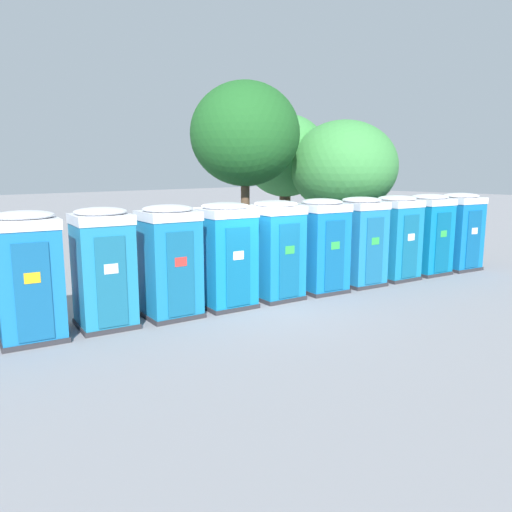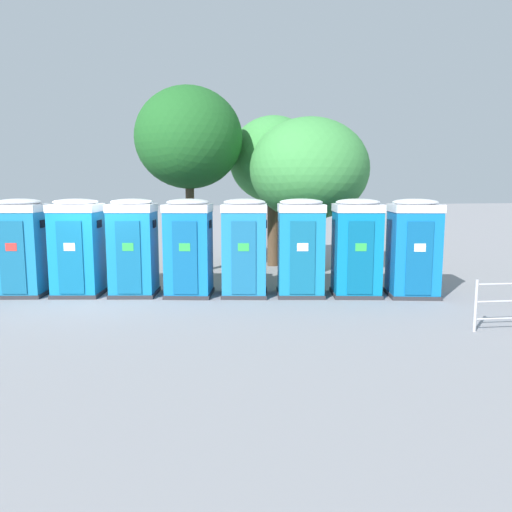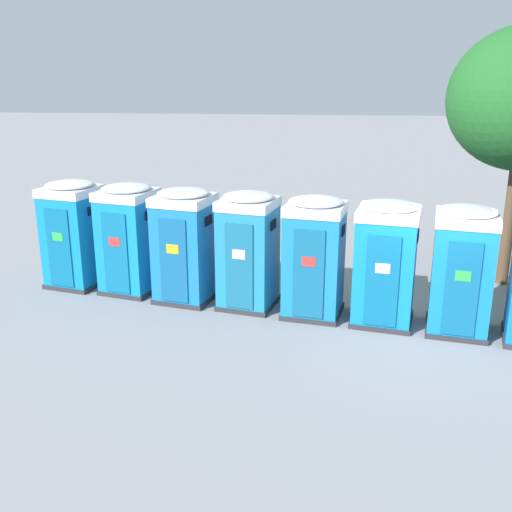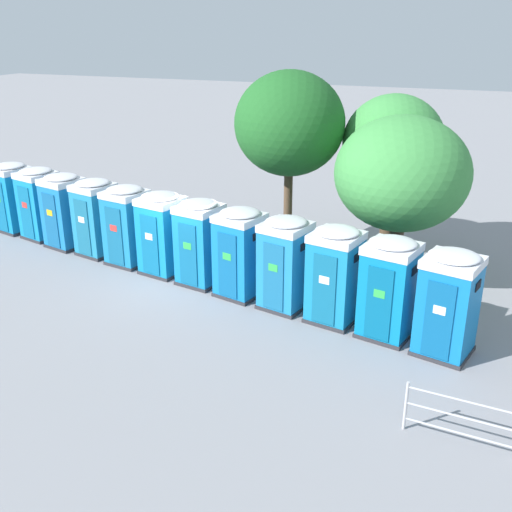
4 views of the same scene
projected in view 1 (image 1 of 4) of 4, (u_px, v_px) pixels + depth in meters
ground_plane at (255, 304)px, 12.45m from camera, size 120.00×120.00×0.00m
portapotty_2 at (28, 276)px, 9.63m from camera, size 1.45×1.44×2.54m
portapotty_3 at (103, 267)px, 10.46m from camera, size 1.39×1.42×2.54m
portapotty_4 at (169, 261)px, 11.19m from camera, size 1.39×1.39×2.54m
portapotty_5 at (226, 255)px, 11.99m from camera, size 1.42×1.41×2.54m
portapotty_6 at (276, 249)px, 12.76m from camera, size 1.37×1.39×2.54m
portapotty_7 at (321, 245)px, 13.49m from camera, size 1.43×1.44×2.54m
portapotty_8 at (360, 241)px, 14.27m from camera, size 1.41×1.43×2.54m
portapotty_9 at (395, 237)px, 15.06m from camera, size 1.42×1.41×2.54m
portapotty_10 at (428, 234)px, 15.82m from camera, size 1.45×1.43×2.54m
portapotty_11 at (459, 231)px, 16.53m from camera, size 1.48×1.46×2.54m
street_tree_0 at (245, 135)px, 15.50m from camera, size 3.42×3.42×5.99m
street_tree_1 at (343, 167)px, 17.42m from camera, size 3.75×3.75×4.99m
street_tree_2 at (285, 157)px, 18.45m from camera, size 3.14×3.14×5.30m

